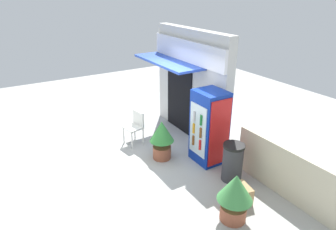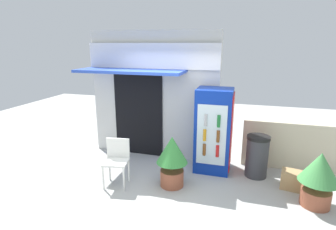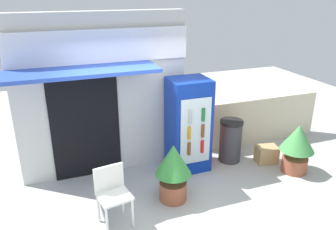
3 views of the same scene
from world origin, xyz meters
name	(u,v)px [view 1 (image 1 of 3)]	position (x,y,z in m)	size (l,w,h in m)	color
ground	(148,157)	(0.00, 0.00, 0.00)	(16.00, 16.00, 0.00)	#B2B2AD
storefront_building	(190,82)	(-0.63, 1.66, 1.52)	(3.06, 1.07, 2.92)	silver
drink_cooler	(209,127)	(0.87, 1.19, 0.88)	(0.74, 0.70, 1.77)	#0C2D9E
plastic_chair	(135,125)	(-0.82, 0.07, 0.53)	(0.51, 0.48, 0.89)	white
potted_plant_near_shop	(162,137)	(0.21, 0.29, 0.58)	(0.59, 0.59, 0.99)	#995138
potted_plant_curbside	(235,194)	(2.69, 0.33, 0.56)	(0.63, 0.63, 0.95)	#995138
trash_bin	(232,162)	(1.76, 1.14, 0.43)	(0.46, 0.46, 0.86)	#38383D
stone_boundary_wall	(294,176)	(2.85, 1.72, 0.52)	(2.79, 0.21, 1.04)	beige
cardboard_box	(241,194)	(2.41, 0.81, 0.17)	(0.41, 0.29, 0.34)	tan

